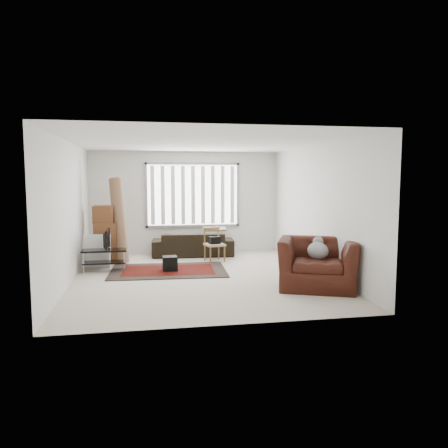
% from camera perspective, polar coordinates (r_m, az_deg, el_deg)
% --- Properties ---
extents(room, '(6.00, 6.02, 2.71)m').
position_cam_1_polar(room, '(9.25, -3.44, 4.53)').
color(room, beige).
rests_on(room, ground).
extents(persian_rug, '(2.55, 1.77, 0.02)m').
position_cam_1_polar(persian_rug, '(9.55, -7.28, -6.04)').
color(persian_rug, black).
rests_on(persian_rug, ground).
extents(tv_stand, '(0.94, 0.42, 0.47)m').
position_cam_1_polar(tv_stand, '(9.77, -15.34, -3.98)').
color(tv_stand, black).
rests_on(tv_stand, ground).
extents(tv, '(0.10, 0.76, 0.44)m').
position_cam_1_polar(tv, '(9.72, -15.40, -1.96)').
color(tv, black).
rests_on(tv, tv_stand).
extents(subwoofer, '(0.31, 0.31, 0.31)m').
position_cam_1_polar(subwoofer, '(9.49, -7.07, -5.12)').
color(subwoofer, black).
rests_on(subwoofer, persian_rug).
extents(moving_boxes, '(0.58, 0.54, 1.35)m').
position_cam_1_polar(moving_boxes, '(10.67, -15.27, -1.57)').
color(moving_boxes, brown).
rests_on(moving_boxes, ground).
extents(white_flatpack, '(0.60, 0.25, 0.75)m').
position_cam_1_polar(white_flatpack, '(10.19, -16.27, -3.40)').
color(white_flatpack, silver).
rests_on(white_flatpack, ground).
extents(rolled_rug, '(0.54, 0.87, 2.02)m').
position_cam_1_polar(rolled_rug, '(10.62, -13.56, 0.49)').
color(rolled_rug, brown).
rests_on(rolled_rug, ground).
extents(sofa, '(2.13, 1.04, 0.80)m').
position_cam_1_polar(sofa, '(11.30, -4.09, -2.14)').
color(sofa, black).
rests_on(sofa, ground).
extents(side_chair, '(0.52, 0.52, 0.80)m').
position_cam_1_polar(side_chair, '(10.52, -1.29, -2.47)').
color(side_chair, '#907F5E').
rests_on(side_chair, ground).
extents(armchair, '(1.74, 1.65, 1.03)m').
position_cam_1_polar(armchair, '(8.17, 12.13, -4.57)').
color(armchair, '#39130B').
rests_on(armchair, ground).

